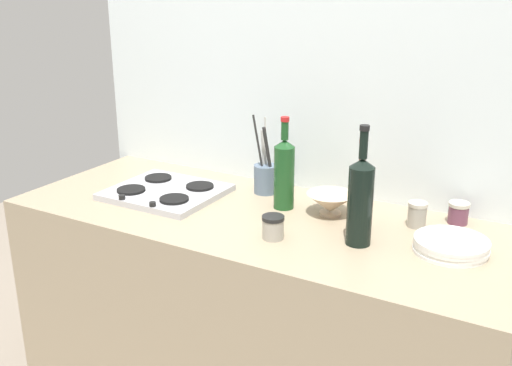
{
  "coord_description": "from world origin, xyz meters",
  "views": [
    {
      "loc": [
        0.97,
        -1.7,
        1.69
      ],
      "look_at": [
        0.0,
        0.0,
        1.02
      ],
      "focal_mm": 41.81,
      "sensor_mm": 36.0,
      "label": 1
    }
  ],
  "objects_px": {
    "mixing_bowl": "(330,203)",
    "condiment_jar_front": "(458,213)",
    "wine_bottle_leftmost": "(360,195)",
    "condiment_jar_spare": "(273,227)",
    "stovetop_hob": "(166,192)",
    "plate_stack": "(451,246)",
    "wine_bottle_mid_right": "(360,200)",
    "condiment_jar_rear": "(417,214)",
    "wine_bottle_mid_left": "(284,172)",
    "utensil_crock": "(265,176)"
  },
  "relations": [
    {
      "from": "plate_stack",
      "to": "wine_bottle_mid_left",
      "type": "bearing_deg",
      "value": 172.38
    },
    {
      "from": "stovetop_hob",
      "to": "mixing_bowl",
      "type": "height_order",
      "value": "mixing_bowl"
    },
    {
      "from": "stovetop_hob",
      "to": "wine_bottle_mid_right",
      "type": "xyz_separation_m",
      "value": [
        0.8,
        -0.05,
        0.13
      ]
    },
    {
      "from": "condiment_jar_spare",
      "to": "stovetop_hob",
      "type": "bearing_deg",
      "value": 164.55
    },
    {
      "from": "condiment_jar_front",
      "to": "wine_bottle_mid_right",
      "type": "bearing_deg",
      "value": -126.08
    },
    {
      "from": "condiment_jar_front",
      "to": "wine_bottle_leftmost",
      "type": "bearing_deg",
      "value": -142.35
    },
    {
      "from": "stovetop_hob",
      "to": "wine_bottle_mid_left",
      "type": "height_order",
      "value": "wine_bottle_mid_left"
    },
    {
      "from": "stovetop_hob",
      "to": "wine_bottle_leftmost",
      "type": "relative_size",
      "value": 1.32
    },
    {
      "from": "utensil_crock",
      "to": "wine_bottle_leftmost",
      "type": "bearing_deg",
      "value": -19.79
    },
    {
      "from": "utensil_crock",
      "to": "plate_stack",
      "type": "bearing_deg",
      "value": -14.2
    },
    {
      "from": "plate_stack",
      "to": "mixing_bowl",
      "type": "height_order",
      "value": "mixing_bowl"
    },
    {
      "from": "wine_bottle_mid_left",
      "to": "mixing_bowl",
      "type": "xyz_separation_m",
      "value": [
        0.17,
        0.02,
        -0.09
      ]
    },
    {
      "from": "wine_bottle_mid_left",
      "to": "utensil_crock",
      "type": "bearing_deg",
      "value": 141.56
    },
    {
      "from": "wine_bottle_leftmost",
      "to": "mixing_bowl",
      "type": "relative_size",
      "value": 1.8
    },
    {
      "from": "plate_stack",
      "to": "condiment_jar_front",
      "type": "relative_size",
      "value": 3.06
    },
    {
      "from": "stovetop_hob",
      "to": "plate_stack",
      "type": "distance_m",
      "value": 1.07
    },
    {
      "from": "wine_bottle_leftmost",
      "to": "utensil_crock",
      "type": "height_order",
      "value": "same"
    },
    {
      "from": "condiment_jar_front",
      "to": "condiment_jar_rear",
      "type": "height_order",
      "value": "condiment_jar_rear"
    },
    {
      "from": "stovetop_hob",
      "to": "plate_stack",
      "type": "height_order",
      "value": "plate_stack"
    },
    {
      "from": "plate_stack",
      "to": "wine_bottle_leftmost",
      "type": "bearing_deg",
      "value": 174.29
    },
    {
      "from": "plate_stack",
      "to": "utensil_crock",
      "type": "xyz_separation_m",
      "value": [
        -0.75,
        0.19,
        0.05
      ]
    },
    {
      "from": "wine_bottle_mid_left",
      "to": "wine_bottle_mid_right",
      "type": "relative_size",
      "value": 0.88
    },
    {
      "from": "mixing_bowl",
      "to": "condiment_jar_front",
      "type": "distance_m",
      "value": 0.43
    },
    {
      "from": "wine_bottle_mid_right",
      "to": "condiment_jar_front",
      "type": "relative_size",
      "value": 5.12
    },
    {
      "from": "stovetop_hob",
      "to": "wine_bottle_mid_right",
      "type": "relative_size",
      "value": 1.07
    },
    {
      "from": "plate_stack",
      "to": "condiment_jar_front",
      "type": "height_order",
      "value": "condiment_jar_front"
    },
    {
      "from": "condiment_jar_front",
      "to": "condiment_jar_spare",
      "type": "height_order",
      "value": "condiment_jar_spare"
    },
    {
      "from": "wine_bottle_mid_right",
      "to": "utensil_crock",
      "type": "bearing_deg",
      "value": 150.69
    },
    {
      "from": "wine_bottle_mid_right",
      "to": "condiment_jar_rear",
      "type": "height_order",
      "value": "wine_bottle_mid_right"
    },
    {
      "from": "plate_stack",
      "to": "mixing_bowl",
      "type": "relative_size",
      "value": 1.33
    },
    {
      "from": "wine_bottle_mid_right",
      "to": "condiment_jar_front",
      "type": "height_order",
      "value": "wine_bottle_mid_right"
    },
    {
      "from": "wine_bottle_mid_left",
      "to": "condiment_jar_front",
      "type": "xyz_separation_m",
      "value": [
        0.59,
        0.16,
        -0.1
      ]
    },
    {
      "from": "stovetop_hob",
      "to": "utensil_crock",
      "type": "distance_m",
      "value": 0.39
    },
    {
      "from": "wine_bottle_mid_right",
      "to": "plate_stack",
      "type": "bearing_deg",
      "value": 16.73
    },
    {
      "from": "condiment_jar_rear",
      "to": "condiment_jar_spare",
      "type": "distance_m",
      "value": 0.5
    },
    {
      "from": "plate_stack",
      "to": "utensil_crock",
      "type": "height_order",
      "value": "utensil_crock"
    },
    {
      "from": "condiment_jar_rear",
      "to": "stovetop_hob",
      "type": "bearing_deg",
      "value": -169.31
    },
    {
      "from": "stovetop_hob",
      "to": "condiment_jar_front",
      "type": "xyz_separation_m",
      "value": [
        1.04,
        0.27,
        0.02
      ]
    },
    {
      "from": "wine_bottle_leftmost",
      "to": "condiment_jar_spare",
      "type": "height_order",
      "value": "wine_bottle_leftmost"
    },
    {
      "from": "wine_bottle_mid_left",
      "to": "mixing_bowl",
      "type": "distance_m",
      "value": 0.2
    },
    {
      "from": "wine_bottle_leftmost",
      "to": "wine_bottle_mid_left",
      "type": "distance_m",
      "value": 0.31
    },
    {
      "from": "stovetop_hob",
      "to": "condiment_jar_front",
      "type": "height_order",
      "value": "condiment_jar_front"
    },
    {
      "from": "wine_bottle_mid_left",
      "to": "utensil_crock",
      "type": "xyz_separation_m",
      "value": [
        -0.14,
        0.11,
        -0.07
      ]
    },
    {
      "from": "wine_bottle_leftmost",
      "to": "wine_bottle_mid_left",
      "type": "height_order",
      "value": "wine_bottle_mid_left"
    },
    {
      "from": "wine_bottle_leftmost",
      "to": "condiment_jar_spare",
      "type": "relative_size",
      "value": 4.04
    },
    {
      "from": "wine_bottle_leftmost",
      "to": "condiment_jar_front",
      "type": "height_order",
      "value": "wine_bottle_leftmost"
    },
    {
      "from": "wine_bottle_mid_left",
      "to": "condiment_jar_front",
      "type": "relative_size",
      "value": 4.52
    },
    {
      "from": "wine_bottle_mid_right",
      "to": "utensil_crock",
      "type": "distance_m",
      "value": 0.56
    },
    {
      "from": "stovetop_hob",
      "to": "plate_stack",
      "type": "xyz_separation_m",
      "value": [
        1.07,
        0.03,
        0.01
      ]
    },
    {
      "from": "condiment_jar_rear",
      "to": "utensil_crock",
      "type": "bearing_deg",
      "value": 176.02
    }
  ]
}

